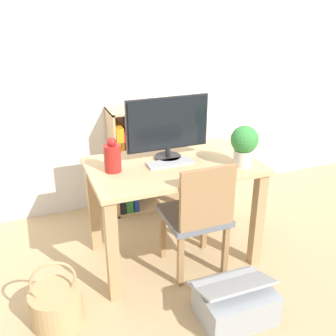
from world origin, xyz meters
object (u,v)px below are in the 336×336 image
at_px(monitor, 168,126).
at_px(potted_plant, 244,144).
at_px(storage_box, 235,302).
at_px(basket, 57,305).
at_px(chair, 198,214).
at_px(vase, 113,157).
at_px(keyboard, 170,163).
at_px(bookshelf, 141,158).

bearing_deg(monitor, potted_plant, -35.76).
xyz_separation_m(potted_plant, storage_box, (-0.30, -0.51, -0.77)).
distance_m(monitor, basket, 1.29).
bearing_deg(chair, basket, -178.09).
bearing_deg(vase, keyboard, -3.82).
height_order(chair, basket, chair).
bearing_deg(monitor, storage_box, -82.00).
bearing_deg(storage_box, monitor, 98.00).
relative_size(chair, basket, 1.97).
bearing_deg(basket, vase, 39.68).
bearing_deg(storage_box, basket, 160.76).
relative_size(vase, storage_box, 0.52).
bearing_deg(bookshelf, basket, -127.75).
bearing_deg(potted_plant, monitor, 144.24).
bearing_deg(monitor, basket, -151.96).
distance_m(vase, chair, 0.66).
bearing_deg(chair, monitor, 98.16).
height_order(potted_plant, basket, potted_plant).
height_order(potted_plant, chair, potted_plant).
bearing_deg(keyboard, chair, -64.95).
relative_size(basket, storage_box, 0.96).
relative_size(potted_plant, bookshelf, 0.30).
bearing_deg(vase, bookshelf, 61.17).
xyz_separation_m(chair, bookshelf, (-0.08, 0.99, 0.03)).
distance_m(vase, basket, 0.93).
distance_m(potted_plant, basket, 1.49).
bearing_deg(bookshelf, storage_box, -85.88).
relative_size(potted_plant, storage_box, 0.62).
height_order(chair, bookshelf, bookshelf).
xyz_separation_m(keyboard, bookshelf, (0.03, 0.76, -0.26)).
relative_size(keyboard, basket, 0.74).
relative_size(vase, bookshelf, 0.25).
bearing_deg(storage_box, keyboard, 101.06).
xyz_separation_m(potted_plant, chair, (-0.32, -0.04, -0.43)).
bearing_deg(monitor, chair, -75.91).
height_order(keyboard, chair, chair).
bearing_deg(potted_plant, chair, -173.77).
relative_size(vase, potted_plant, 0.84).
bearing_deg(bookshelf, monitor, -90.60).
relative_size(vase, basket, 0.54).
height_order(keyboard, vase, vase).
height_order(monitor, vase, monitor).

